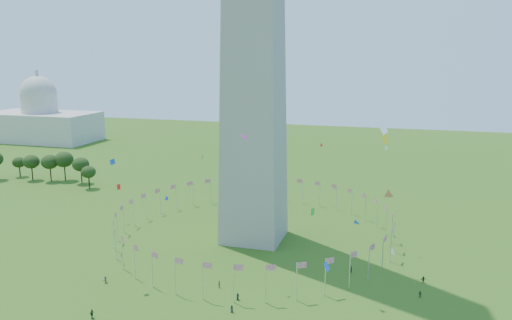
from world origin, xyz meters
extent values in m
cylinder|color=silver|center=(40.00, 50.00, 4.50)|extent=(0.24, 0.24, 9.00)
cylinder|color=silver|center=(39.39, 56.95, 4.50)|extent=(0.24, 0.24, 9.00)
cylinder|color=silver|center=(37.59, 63.68, 4.50)|extent=(0.24, 0.24, 9.00)
cylinder|color=silver|center=(34.64, 70.00, 4.50)|extent=(0.24, 0.24, 9.00)
cylinder|color=silver|center=(30.64, 75.71, 4.50)|extent=(0.24, 0.24, 9.00)
cylinder|color=silver|center=(25.71, 80.64, 4.50)|extent=(0.24, 0.24, 9.00)
cylinder|color=silver|center=(20.00, 84.64, 4.50)|extent=(0.24, 0.24, 9.00)
cylinder|color=silver|center=(13.68, 87.59, 4.50)|extent=(0.24, 0.24, 9.00)
cylinder|color=silver|center=(6.95, 89.39, 4.50)|extent=(0.24, 0.24, 9.00)
cylinder|color=silver|center=(0.00, 90.00, 4.50)|extent=(0.24, 0.24, 9.00)
cylinder|color=silver|center=(-6.95, 89.39, 4.50)|extent=(0.24, 0.24, 9.00)
cylinder|color=silver|center=(-13.68, 87.59, 4.50)|extent=(0.24, 0.24, 9.00)
cylinder|color=silver|center=(-20.00, 84.64, 4.50)|extent=(0.24, 0.24, 9.00)
cylinder|color=silver|center=(-25.71, 80.64, 4.50)|extent=(0.24, 0.24, 9.00)
cylinder|color=silver|center=(-30.64, 75.71, 4.50)|extent=(0.24, 0.24, 9.00)
cylinder|color=silver|center=(-34.64, 70.00, 4.50)|extent=(0.24, 0.24, 9.00)
cylinder|color=silver|center=(-37.59, 63.68, 4.50)|extent=(0.24, 0.24, 9.00)
cylinder|color=silver|center=(-39.39, 56.95, 4.50)|extent=(0.24, 0.24, 9.00)
cylinder|color=silver|center=(-40.00, 50.00, 4.50)|extent=(0.24, 0.24, 9.00)
cylinder|color=silver|center=(-39.39, 43.05, 4.50)|extent=(0.24, 0.24, 9.00)
cylinder|color=silver|center=(-37.59, 36.32, 4.50)|extent=(0.24, 0.24, 9.00)
cylinder|color=silver|center=(-34.64, 30.00, 4.50)|extent=(0.24, 0.24, 9.00)
cylinder|color=silver|center=(-30.64, 24.29, 4.50)|extent=(0.24, 0.24, 9.00)
cylinder|color=silver|center=(-25.71, 19.36, 4.50)|extent=(0.24, 0.24, 9.00)
cylinder|color=silver|center=(-20.00, 15.36, 4.50)|extent=(0.24, 0.24, 9.00)
cylinder|color=silver|center=(-13.68, 12.41, 4.50)|extent=(0.24, 0.24, 9.00)
cylinder|color=silver|center=(-6.95, 10.61, 4.50)|extent=(0.24, 0.24, 9.00)
cylinder|color=silver|center=(0.00, 10.00, 4.50)|extent=(0.24, 0.24, 9.00)
cylinder|color=silver|center=(6.95, 10.61, 4.50)|extent=(0.24, 0.24, 9.00)
cylinder|color=silver|center=(13.68, 12.41, 4.50)|extent=(0.24, 0.24, 9.00)
cylinder|color=silver|center=(20.00, 15.36, 4.50)|extent=(0.24, 0.24, 9.00)
cylinder|color=silver|center=(25.71, 19.36, 4.50)|extent=(0.24, 0.24, 9.00)
cylinder|color=silver|center=(30.64, 24.29, 4.50)|extent=(0.24, 0.24, 9.00)
cylinder|color=silver|center=(34.64, 30.00, 4.50)|extent=(0.24, 0.24, 9.00)
cylinder|color=silver|center=(37.59, 36.32, 4.50)|extent=(0.24, 0.24, 9.00)
cylinder|color=silver|center=(39.39, 43.05, 4.50)|extent=(0.24, 0.24, 9.00)
imported|color=#521216|center=(1.34, 16.50, 0.84)|extent=(0.72, 0.72, 1.68)
imported|color=gray|center=(-25.67, 11.27, 0.84)|extent=(0.73, 1.59, 1.69)
imported|color=#292929|center=(7.94, 6.40, 0.82)|extent=(0.92, 0.74, 1.64)
imported|color=#1A4228|center=(-19.03, -3.99, 1.02)|extent=(0.85, 1.26, 2.04)
imported|color=black|center=(47.36, 32.68, 0.78)|extent=(1.56, 1.04, 1.55)
imported|color=#301745|center=(30.25, 33.23, 0.97)|extent=(0.59, 0.78, 1.93)
imported|color=black|center=(7.42, 11.96, 0.82)|extent=(0.79, 0.94, 1.63)
imported|color=#1A4228|center=(46.37, 24.63, 0.75)|extent=(1.02, 0.99, 1.50)
plane|color=blue|center=(32.05, 19.48, 17.99)|extent=(1.51, 1.83, 1.83)
plane|color=yellow|center=(37.68, -3.24, 40.08)|extent=(1.37, 1.35, 1.90)
plane|color=blue|center=(-23.76, 14.37, 29.10)|extent=(0.65, 1.91, 1.80)
plane|color=green|center=(-21.95, 64.46, 20.67)|extent=(0.19, 1.84, 1.83)
plane|color=blue|center=(-26.11, 45.82, 11.31)|extent=(1.27, 0.54, 1.38)
plane|color=#CC2699|center=(5.43, 23.61, 34.89)|extent=(1.84, 1.15, 1.44)
plane|color=white|center=(36.66, 53.80, 28.42)|extent=(0.63, 1.01, 1.19)
plane|color=blue|center=(29.37, -6.19, 18.39)|extent=(0.82, 1.70, 1.49)
plane|color=white|center=(16.46, 30.54, 10.08)|extent=(1.26, 1.65, 1.56)
plane|color=green|center=(20.30, 32.70, 15.29)|extent=(1.67, 1.02, 1.95)
plane|color=red|center=(-46.30, 52.28, 11.72)|extent=(0.39, 1.88, 1.89)
plane|color=red|center=(20.63, 41.84, 30.56)|extent=(1.02, 0.75, 1.01)
plane|color=green|center=(38.48, 15.27, 25.92)|extent=(1.95, 1.15, 1.67)
plane|color=white|center=(39.95, 22.51, 10.97)|extent=(1.07, 2.09, 2.23)
plane|color=white|center=(37.39, -6.85, 42.34)|extent=(1.64, 1.82, 2.07)
ellipsoid|color=#2A4818|center=(-122.85, 94.67, 4.42)|extent=(5.65, 5.65, 8.83)
ellipsoid|color=#2A4818|center=(-113.10, 91.07, 5.48)|extent=(7.01, 7.01, 10.95)
ellipsoid|color=#2A4818|center=(-104.02, 91.62, 5.70)|extent=(7.30, 7.30, 11.40)
ellipsoid|color=#2A4818|center=(-98.88, 94.41, 6.25)|extent=(8.00, 8.00, 12.51)
ellipsoid|color=#2A4818|center=(-89.01, 92.21, 5.49)|extent=(7.03, 7.03, 10.98)
ellipsoid|color=#2A4818|center=(-80.81, 85.62, 4.62)|extent=(5.92, 5.92, 9.24)
camera|label=1|loc=(39.80, -84.97, 53.17)|focal=35.00mm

